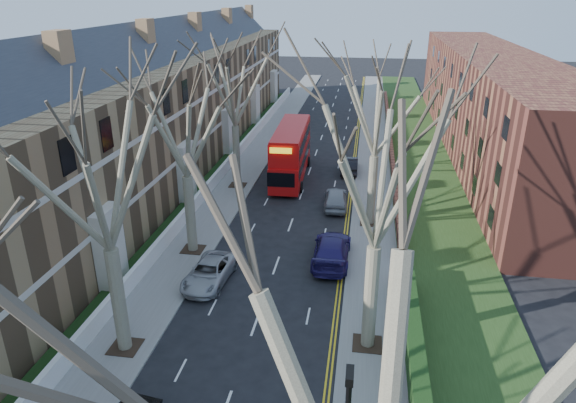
% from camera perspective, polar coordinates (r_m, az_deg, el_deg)
% --- Properties ---
extents(pavement_left, '(3.00, 102.00, 0.12)m').
position_cam_1_polar(pavement_left, '(54.97, -3.11, 5.80)').
color(pavement_left, slate).
rests_on(pavement_left, ground).
extents(pavement_right, '(3.00, 102.00, 0.12)m').
position_cam_1_polar(pavement_right, '(53.86, 9.54, 5.16)').
color(pavement_right, slate).
rests_on(pavement_right, ground).
extents(terrace_left, '(9.70, 78.00, 13.60)m').
position_cam_1_polar(terrace_left, '(48.43, -14.25, 9.53)').
color(terrace_left, olive).
rests_on(terrace_left, ground).
extents(flats_right, '(13.97, 54.00, 10.00)m').
position_cam_1_polar(flats_right, '(57.88, 21.45, 10.18)').
color(flats_right, brown).
rests_on(flats_right, ground).
extents(front_wall_left, '(0.30, 78.00, 1.00)m').
position_cam_1_polar(front_wall_left, '(47.79, -7.03, 3.75)').
color(front_wall_left, white).
rests_on(front_wall_left, ground).
extents(grass_verge_right, '(6.00, 102.00, 0.06)m').
position_cam_1_polar(grass_verge_right, '(54.10, 14.32, 4.94)').
color(grass_verge_right, '#203B15').
rests_on(grass_verge_right, ground).
extents(tree_left_mid, '(10.50, 10.50, 14.71)m').
position_cam_1_polar(tree_left_mid, '(22.28, -20.45, 4.55)').
color(tree_left_mid, '#685F4A').
rests_on(tree_left_mid, ground).
extents(tree_left_far, '(10.15, 10.15, 14.22)m').
position_cam_1_polar(tree_left_far, '(31.14, -11.69, 9.75)').
color(tree_left_far, '#685F4A').
rests_on(tree_left_far, ground).
extents(tree_left_dist, '(10.50, 10.50, 14.71)m').
position_cam_1_polar(tree_left_dist, '(42.34, -6.10, 13.83)').
color(tree_left_dist, '#685F4A').
rests_on(tree_left_dist, ground).
extents(tree_right_near, '(10.85, 10.85, 15.20)m').
position_cam_1_polar(tree_right_near, '(8.89, 11.50, -21.04)').
color(tree_right_near, '#685F4A').
rests_on(tree_right_near, ground).
extents(tree_right_mid, '(10.50, 10.50, 14.71)m').
position_cam_1_polar(tree_right_mid, '(21.44, 10.28, 4.95)').
color(tree_right_mid, '#685F4A').
rests_on(tree_right_mid, ground).
extents(tree_right_far, '(10.15, 10.15, 14.22)m').
position_cam_1_polar(tree_right_far, '(35.11, 9.99, 11.30)').
color(tree_right_far, '#685F4A').
rests_on(tree_right_far, ground).
extents(double_decker_bus, '(3.03, 11.03, 4.58)m').
position_cam_1_polar(double_decker_bus, '(46.02, 0.34, 5.32)').
color(double_decker_bus, '#BB0D0D').
rests_on(double_decker_bus, ground).
extents(car_left_far, '(2.53, 4.86, 1.31)m').
position_cam_1_polar(car_left_far, '(30.43, -8.75, -7.81)').
color(car_left_far, '#A1A2A6').
rests_on(car_left_far, ground).
extents(car_right_near, '(2.27, 5.55, 1.61)m').
position_cam_1_polar(car_right_near, '(32.34, 4.87, -5.36)').
color(car_right_near, navy).
rests_on(car_right_near, ground).
extents(car_right_mid, '(2.01, 4.54, 1.52)m').
position_cam_1_polar(car_right_mid, '(40.28, 5.34, 0.38)').
color(car_right_mid, gray).
rests_on(car_right_mid, ground).
extents(car_right_far, '(1.59, 4.39, 1.44)m').
position_cam_1_polar(car_right_far, '(48.31, 6.85, 4.10)').
color(car_right_far, black).
rests_on(car_right_far, ground).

